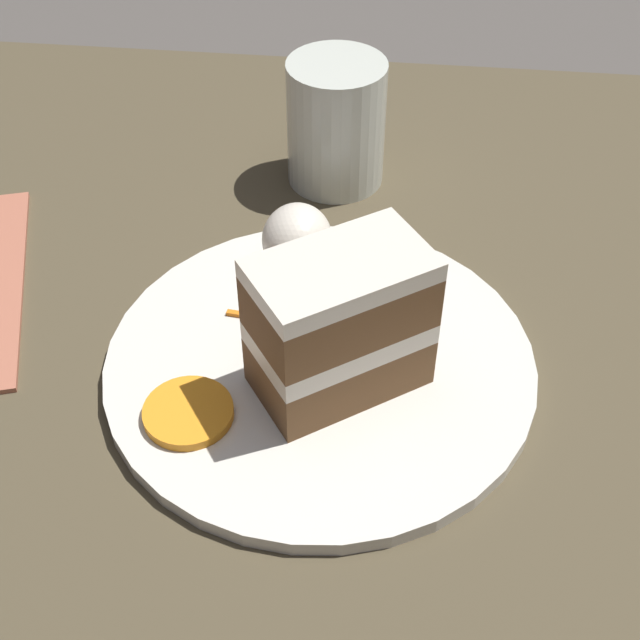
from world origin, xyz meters
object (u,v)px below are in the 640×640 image
cake_slice (340,324)px  drinking_glass (336,131)px  plate (320,364)px  orange_garnish (188,413)px  cream_dollop (297,239)px

cake_slice → drinking_glass: cake_slice is taller
drinking_glass → cake_slice: bearing=-173.9°
plate → drinking_glass: drinking_glass is taller
orange_garnish → drinking_glass: size_ratio=0.54×
cake_slice → orange_garnish: (-0.04, 0.09, -0.05)m
cake_slice → drinking_glass: 0.24m
plate → drinking_glass: (0.22, 0.01, 0.04)m
cream_dollop → drinking_glass: bearing=-6.5°
plate → cream_dollop: 0.10m
orange_garnish → plate: bearing=-52.2°
plate → drinking_glass: size_ratio=2.72×
cream_dollop → drinking_glass: size_ratio=0.54×
plate → cake_slice: size_ratio=2.34×
plate → orange_garnish: (-0.06, 0.08, 0.01)m
plate → cream_dollop: bearing=16.2°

